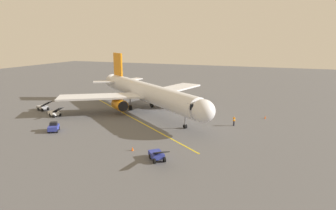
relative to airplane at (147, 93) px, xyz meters
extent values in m
plane|color=#565659|center=(-1.97, -0.07, -4.00)|extent=(220.00, 220.00, 0.00)
cube|color=yellow|center=(-0.23, 6.17, -4.00)|extent=(32.16, 24.17, 0.01)
cylinder|color=silver|center=(-0.23, 0.17, 0.10)|extent=(29.49, 23.42, 3.80)
ellipsoid|color=silver|center=(-14.79, 11.08, 0.10)|extent=(5.37, 5.29, 3.61)
cone|color=silver|center=(14.58, -10.92, 0.10)|extent=(4.45, 4.54, 3.42)
cube|color=black|center=(-13.67, 10.24, 0.65)|extent=(3.22, 3.54, 0.90)
cube|color=silver|center=(-2.36, -8.89, -0.50)|extent=(9.39, 17.81, 0.36)
cylinder|color=orange|center=(-2.90, -5.07, -2.00)|extent=(4.10, 3.88, 2.30)
cylinder|color=black|center=(-4.30, -4.02, -2.00)|extent=(1.42, 1.80, 2.10)
cube|color=silver|center=(7.86, 4.76, -0.50)|extent=(17.28, 13.27, 0.36)
cylinder|color=orange|center=(4.05, 4.21, -2.00)|extent=(4.10, 3.88, 2.30)
cylinder|color=black|center=(2.65, 5.26, -2.00)|extent=(1.42, 1.80, 2.10)
cube|color=orange|center=(12.18, -9.12, 3.90)|extent=(4.06, 3.17, 7.20)
cube|color=silver|center=(10.02, -11.50, 0.70)|extent=(4.34, 6.83, 0.24)
cube|color=silver|center=(13.86, -6.38, 0.70)|extent=(6.61, 5.65, 0.24)
cylinder|color=slate|center=(-11.03, 8.26, -2.27)|extent=(0.24, 0.24, 2.77)
cylinder|color=black|center=(-11.03, 8.26, -3.65)|extent=(0.83, 0.78, 0.70)
cylinder|color=slate|center=(0.62, -3.71, -2.07)|extent=(0.24, 0.24, 2.77)
cylinder|color=black|center=(0.62, -3.71, -3.45)|extent=(1.15, 1.02, 1.10)
cylinder|color=slate|center=(3.73, 0.45, -2.07)|extent=(0.24, 0.24, 2.77)
cylinder|color=black|center=(3.73, 0.45, -3.45)|extent=(1.15, 1.02, 1.10)
cylinder|color=#23232D|center=(-18.54, 3.75, -3.56)|extent=(0.26, 0.26, 0.88)
cube|color=orange|center=(-18.54, 3.75, -2.82)|extent=(0.44, 0.44, 0.60)
cube|color=silver|center=(-18.54, 3.75, -2.82)|extent=(0.46, 0.46, 0.10)
sphere|color=#9E7051|center=(-18.54, 3.75, -2.40)|extent=(0.22, 0.22, 0.22)
cube|color=#9E9EA3|center=(21.44, 7.11, -3.38)|extent=(2.52, 2.04, 0.60)
cube|color=black|center=(19.90, 7.55, -2.48)|extent=(3.86, 1.89, 1.61)
cylinder|color=black|center=(20.16, 6.80, -3.68)|extent=(0.68, 0.41, 0.64)
cylinder|color=black|center=(20.51, 8.05, -3.68)|extent=(0.68, 0.41, 0.64)
cylinder|color=black|center=(21.60, 6.39, -3.68)|extent=(0.68, 0.41, 0.64)
cylinder|color=black|center=(21.95, 7.64, -3.68)|extent=(0.68, 0.41, 0.64)
cube|color=#2D3899|center=(8.64, 17.63, -3.35)|extent=(2.50, 2.75, 0.70)
cube|color=black|center=(8.80, 17.38, -2.75)|extent=(1.41, 1.35, 0.50)
cylinder|color=black|center=(7.66, 17.95, -3.70)|extent=(0.53, 0.64, 0.60)
cylinder|color=black|center=(8.75, 18.66, -3.70)|extent=(0.53, 0.64, 0.60)
cylinder|color=black|center=(8.52, 16.61, -3.70)|extent=(0.53, 0.64, 0.60)
cylinder|color=black|center=(9.62, 17.31, -3.70)|extent=(0.53, 0.64, 0.60)
cube|color=#2D3899|center=(-11.55, 21.70, -3.38)|extent=(2.59, 2.64, 0.60)
cube|color=black|center=(-12.63, 22.88, -2.48)|extent=(3.20, 3.37, 1.61)
cylinder|color=black|center=(-12.80, 22.11, -3.68)|extent=(0.62, 0.64, 0.64)
cylinder|color=black|center=(-11.85, 22.99, -3.68)|extent=(0.62, 0.64, 0.64)
cylinder|color=black|center=(-11.79, 21.00, -3.68)|extent=(0.62, 0.64, 0.64)
cylinder|color=black|center=(-10.83, 21.88, -3.68)|extent=(0.62, 0.64, 0.64)
cube|color=white|center=(15.51, 10.06, -3.38)|extent=(2.60, 2.22, 0.60)
cube|color=black|center=(14.03, 10.66, -2.48)|extent=(3.82, 2.25, 1.61)
cylinder|color=black|center=(14.20, 9.89, -3.68)|extent=(0.69, 0.47, 0.64)
cylinder|color=black|center=(14.69, 11.09, -3.68)|extent=(0.69, 0.47, 0.64)
cylinder|color=black|center=(15.59, 9.32, -3.68)|extent=(0.69, 0.47, 0.64)
cylinder|color=black|center=(16.08, 10.52, -3.68)|extent=(0.69, 0.47, 0.64)
cone|color=#F2590F|center=(-7.40, 20.32, -3.73)|extent=(0.32, 0.32, 0.55)
cone|color=#F2590F|center=(-23.43, -3.13, -3.73)|extent=(0.32, 0.32, 0.55)
camera|label=1|loc=(-25.03, 52.35, 10.81)|focal=30.37mm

